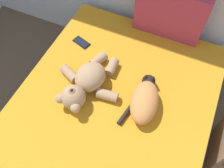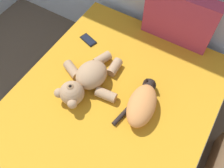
# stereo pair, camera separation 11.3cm
# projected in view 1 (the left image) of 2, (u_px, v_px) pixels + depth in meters

# --- Properties ---
(bed) EXTENTS (1.44, 2.01, 0.53)m
(bed) POSITION_uv_depth(u_px,v_px,m) (107.00, 130.00, 1.91)
(bed) COLOR #9E7A56
(bed) RESTS_ON ground_plane
(patterned_cushion) EXTENTS (0.57, 0.12, 0.44)m
(patterned_cushion) POSITION_uv_depth(u_px,v_px,m) (170.00, 13.00, 1.92)
(patterned_cushion) COLOR #A5334C
(patterned_cushion) RESTS_ON bed
(cat) EXTENTS (0.24, 0.44, 0.15)m
(cat) POSITION_uv_depth(u_px,v_px,m) (145.00, 100.00, 1.67)
(cat) COLOR #D18447
(cat) RESTS_ON bed
(teddy_bear) EXTENTS (0.50, 0.58, 0.19)m
(teddy_bear) POSITION_uv_depth(u_px,v_px,m) (86.00, 83.00, 1.73)
(teddy_bear) COLOR tan
(teddy_bear) RESTS_ON bed
(cell_phone) EXTENTS (0.16, 0.11, 0.01)m
(cell_phone) POSITION_uv_depth(u_px,v_px,m) (81.00, 42.00, 2.04)
(cell_phone) COLOR black
(cell_phone) RESTS_ON bed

